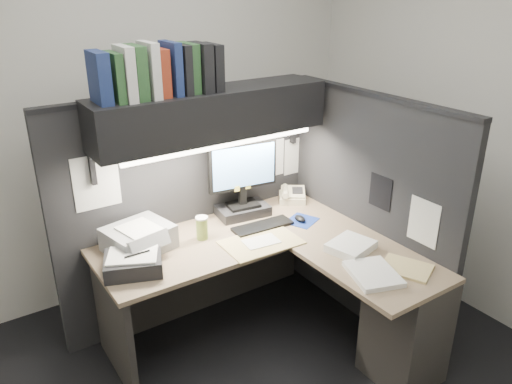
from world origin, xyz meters
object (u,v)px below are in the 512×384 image
coffee_cup (202,229)px  telephone (292,195)px  overhead_shelf (212,114)px  desk (319,298)px  keyboard (263,226)px  monitor (243,187)px  printer (139,238)px  notebook_stack (133,263)px

coffee_cup → telephone: bearing=10.9°
overhead_shelf → desk: bearing=-68.2°
overhead_shelf → keyboard: overhead_shelf is taller
monitor → printer: bearing=-168.6°
telephone → notebook_stack: (-1.37, -0.29, 0.01)m
telephone → monitor: bearing=-143.3°
telephone → overhead_shelf: bearing=-142.9°
telephone → notebook_stack: 1.40m
coffee_cup → printer: size_ratio=0.38×
desk → printer: 1.18m
overhead_shelf → coffee_cup: bearing=-142.0°
monitor → notebook_stack: size_ratio=1.69×
printer → notebook_stack: printer is taller
overhead_shelf → monitor: bearing=2.9°
keyboard → notebook_stack: size_ratio=1.32×
desk → notebook_stack: 1.15m
desk → telephone: size_ratio=8.37×
telephone → notebook_stack: notebook_stack is taller
coffee_cup → notebook_stack: size_ratio=0.45×
monitor → printer: size_ratio=1.43×
printer → monitor: bearing=-8.4°
overhead_shelf → monitor: (0.23, 0.01, -0.56)m
keyboard → telephone: (0.44, 0.25, 0.03)m
telephone → coffee_cup: coffee_cup is taller
keyboard → printer: printer is taller
monitor → telephone: 0.48m
coffee_cup → printer: bearing=165.9°
notebook_stack → coffee_cup: bearing=13.9°
overhead_shelf → notebook_stack: size_ratio=4.87×
printer → keyboard: bearing=-25.1°
printer → notebook_stack: bearing=-130.8°
monitor → telephone: bearing=9.5°
telephone → coffee_cup: size_ratio=1.43×
monitor → telephone: monitor is taller
desk → monitor: bearing=95.3°
desk → telephone: bearing=64.0°
overhead_shelf → coffee_cup: (-0.18, -0.14, -0.70)m
desk → telephone: (0.38, 0.78, 0.33)m
desk → coffee_cup: bearing=127.8°
monitor → keyboard: size_ratio=1.28×
telephone → printer: size_ratio=0.54×
monitor → telephone: (0.45, 0.01, -0.17)m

